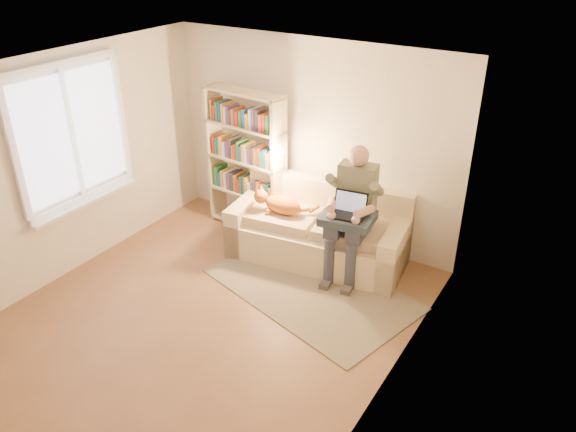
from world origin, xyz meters
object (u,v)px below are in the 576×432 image
Objects in this scene: cat at (277,203)px; laptop at (352,210)px; bookshelf at (246,155)px; person at (352,206)px; sofa at (320,233)px.

laptop reaches higher than cat.
bookshelf is (-1.74, 0.39, 0.17)m from laptop.
person is at bearing 105.05° from laptop.
person is 0.15m from laptop.
sofa is at bearing 160.29° from person.
laptop is (1.03, -0.03, 0.20)m from cat.
sofa is 5.38× the size of laptop.
cat is 0.38× the size of bookshelf.
bookshelf is (-1.21, 0.15, 0.74)m from sofa.
laptop is (0.53, -0.24, 0.57)m from sofa.
bookshelf is at bearing 163.82° from person.
sofa is 1.45× the size of person.
laptop is 0.22× the size of bookshelf.
cat is 1.05m from laptop.
cat is (-0.97, -0.11, -0.18)m from person.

